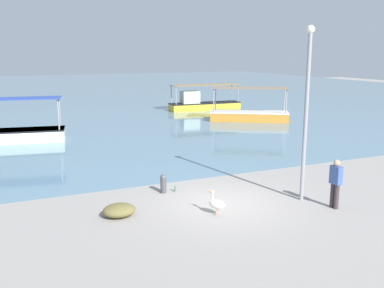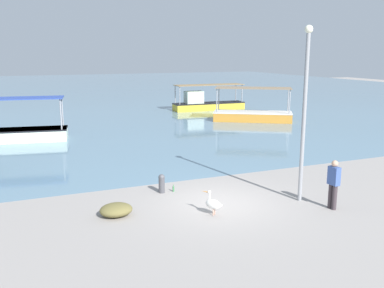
% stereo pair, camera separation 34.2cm
% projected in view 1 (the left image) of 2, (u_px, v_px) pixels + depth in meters
% --- Properties ---
extents(ground, '(120.00, 120.00, 0.00)m').
position_uv_depth(ground, '(222.00, 203.00, 15.02)').
color(ground, gray).
extents(harbor_water, '(110.00, 90.00, 0.00)m').
position_uv_depth(harbor_water, '(59.00, 91.00, 58.04)').
color(harbor_water, slate).
rests_on(harbor_water, ground).
extents(fishing_boat_near_right, '(6.70, 1.90, 2.32)m').
position_uv_depth(fishing_boat_near_right, '(202.00, 103.00, 39.28)').
color(fishing_boat_near_right, gold).
rests_on(fishing_boat_near_right, harbor_water).
extents(fishing_boat_center, '(6.07, 4.74, 2.57)m').
position_uv_depth(fishing_boat_center, '(249.00, 114.00, 32.98)').
color(fishing_boat_center, orange).
rests_on(fishing_boat_center, harbor_water).
extents(fishing_boat_far_left, '(4.93, 2.52, 2.58)m').
position_uv_depth(fishing_boat_far_left, '(24.00, 132.00, 25.38)').
color(fishing_boat_far_left, white).
rests_on(fishing_boat_far_left, harbor_water).
extents(pelican, '(0.56, 0.72, 0.80)m').
position_uv_depth(pelican, '(216.00, 204.00, 13.88)').
color(pelican, '#E0997A').
rests_on(pelican, ground).
extents(lamp_post, '(0.28, 0.28, 6.07)m').
position_uv_depth(lamp_post, '(306.00, 106.00, 14.65)').
color(lamp_post, gray).
rests_on(lamp_post, ground).
extents(mooring_bollard, '(0.24, 0.24, 0.72)m').
position_uv_depth(mooring_bollard, '(163.00, 183.00, 16.04)').
color(mooring_bollard, '#47474C').
rests_on(mooring_bollard, ground).
extents(fisherman_standing, '(0.25, 0.41, 1.69)m').
position_uv_depth(fisherman_standing, '(335.00, 182.00, 14.38)').
color(fisherman_standing, '#3B3136').
rests_on(fisherman_standing, ground).
extents(net_pile, '(1.06, 0.90, 0.42)m').
position_uv_depth(net_pile, '(119.00, 210.00, 13.76)').
color(net_pile, brown).
rests_on(net_pile, ground).
extents(glass_bottle, '(0.07, 0.07, 0.27)m').
position_uv_depth(glass_bottle, '(175.00, 189.00, 16.24)').
color(glass_bottle, '#3F7F4C').
rests_on(glass_bottle, ground).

